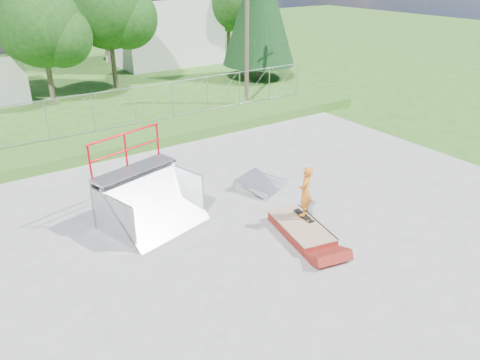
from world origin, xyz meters
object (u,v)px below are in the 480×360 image
(flat_bank_ramp, at_px, (260,184))
(skater, at_px, (305,193))
(quarter_pipe, at_px, (151,185))
(grind_box, at_px, (301,230))

(flat_bank_ramp, relative_size, skater, 0.94)
(skater, bearing_deg, flat_bank_ramp, -129.05)
(quarter_pipe, distance_m, flat_bank_ramp, 4.43)
(skater, bearing_deg, quarter_pipe, -66.24)
(flat_bank_ramp, bearing_deg, quarter_pipe, 160.28)
(grind_box, relative_size, skater, 1.59)
(grind_box, height_order, flat_bank_ramp, flat_bank_ramp)
(grind_box, relative_size, flat_bank_ramp, 1.69)
(grind_box, height_order, skater, skater)
(flat_bank_ramp, distance_m, skater, 3.10)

